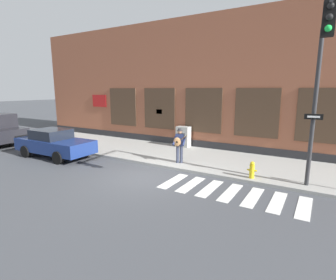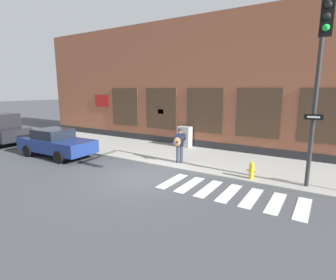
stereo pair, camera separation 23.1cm
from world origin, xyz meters
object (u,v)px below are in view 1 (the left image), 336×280
(busker, at_px, (179,144))
(utility_box, at_px, (183,137))
(traffic_light, at_px, (319,77))
(red_car, at_px, (54,143))
(fire_hydrant, at_px, (252,170))

(busker, xyz_separation_m, utility_box, (-1.53, 3.36, -0.33))
(utility_box, bearing_deg, busker, -65.56)
(busker, distance_m, utility_box, 3.71)
(utility_box, bearing_deg, traffic_light, -32.45)
(red_car, bearing_deg, utility_box, 46.30)
(busker, height_order, utility_box, busker)
(utility_box, relative_size, fire_hydrant, 1.83)
(busker, height_order, traffic_light, traffic_light)
(fire_hydrant, bearing_deg, busker, 172.75)
(red_car, relative_size, traffic_light, 0.80)
(red_car, relative_size, utility_box, 3.61)
(red_car, distance_m, traffic_light, 12.84)
(red_car, bearing_deg, fire_hydrant, 8.81)
(traffic_light, xyz_separation_m, fire_hydrant, (-2.05, 0.75, -3.59))
(traffic_light, bearing_deg, fire_hydrant, 159.88)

